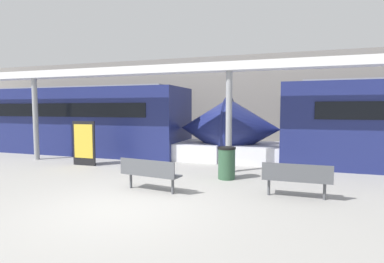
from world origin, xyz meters
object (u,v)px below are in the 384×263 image
at_px(bench_far, 296,177).
at_px(bench_near, 149,172).
at_px(poster_board, 84,143).
at_px(support_column_far, 36,119).
at_px(trash_bin, 227,163).
at_px(support_column_near, 229,122).
at_px(train_right, 74,121).

bearing_deg(bench_far, bench_near, -170.82).
distance_m(poster_board, support_column_far, 2.94).
distance_m(bench_far, trash_bin, 2.46).
bearing_deg(bench_near, support_column_near, 72.01).
relative_size(trash_bin, support_column_far, 0.29).
height_order(trash_bin, poster_board, poster_board).
bearing_deg(bench_far, support_column_near, 131.14).
distance_m(bench_near, support_column_far, 7.48).
distance_m(bench_far, poster_board, 7.84).
bearing_deg(support_column_far, train_right, 91.80).
xyz_separation_m(bench_near, trash_bin, (1.63, 2.02, -0.02)).
distance_m(bench_far, support_column_near, 3.46).
bearing_deg(train_right, support_column_far, -88.20).
distance_m(trash_bin, support_column_near, 1.58).
relative_size(train_right, bench_near, 9.31).
xyz_separation_m(bench_near, poster_board, (-3.96, 2.53, 0.34)).
height_order(poster_board, support_column_near, support_column_near).
height_order(trash_bin, support_column_near, support_column_near).
xyz_separation_m(train_right, bench_near, (6.82, -5.51, -1.01)).
distance_m(train_right, bench_near, 8.82).
bearing_deg(train_right, bench_near, -38.92).
distance_m(bench_near, bench_far, 3.66).
bearing_deg(bench_near, bench_far, 17.20).
xyz_separation_m(bench_near, bench_far, (3.62, 0.56, -0.00)).
relative_size(bench_near, support_column_far, 0.50).
bearing_deg(bench_near, train_right, 149.40).
xyz_separation_m(train_right, support_column_far, (0.08, -2.49, 0.18)).
bearing_deg(trash_bin, poster_board, 174.74).
bearing_deg(trash_bin, support_column_far, 173.16).
bearing_deg(support_column_far, bench_far, -13.34).
height_order(trash_bin, support_column_far, support_column_far).
height_order(bench_near, poster_board, poster_board).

